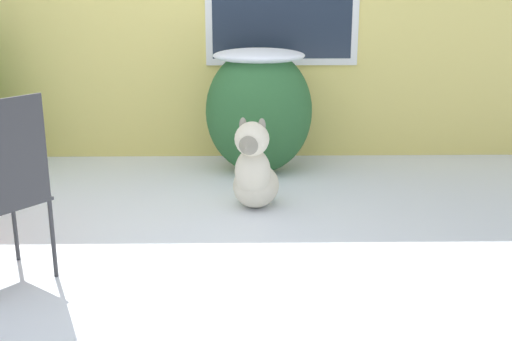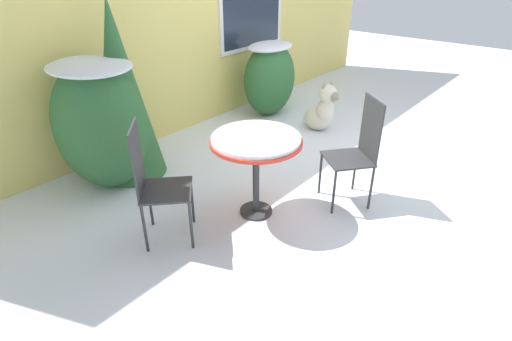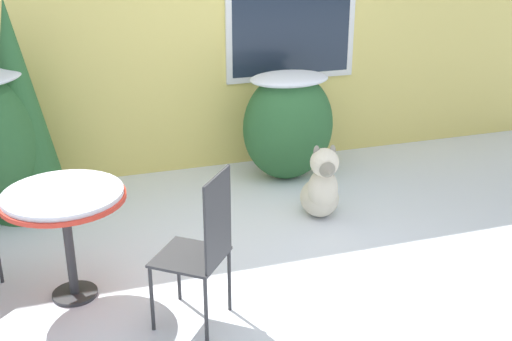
% 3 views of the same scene
% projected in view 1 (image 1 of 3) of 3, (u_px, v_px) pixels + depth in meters
% --- Properties ---
extents(ground_plane, '(16.00, 16.00, 0.00)m').
position_uv_depth(ground_plane, '(156.00, 248.00, 3.92)').
color(ground_plane, white).
extents(shrub_middle, '(0.89, 0.62, 1.05)m').
position_uv_depth(shrub_middle, '(259.00, 108.00, 5.34)').
color(shrub_middle, '#2D6033').
rests_on(shrub_middle, ground_plane).
extents(patio_chair_far_side, '(0.56, 0.56, 1.03)m').
position_uv_depth(patio_chair_far_side, '(6.00, 187.00, 3.32)').
color(patio_chair_far_side, '#2D2D30').
rests_on(patio_chair_far_side, ground_plane).
extents(dog, '(0.40, 0.64, 0.68)m').
position_uv_depth(dog, '(254.00, 173.00, 4.53)').
color(dog, beige).
rests_on(dog, ground_plane).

